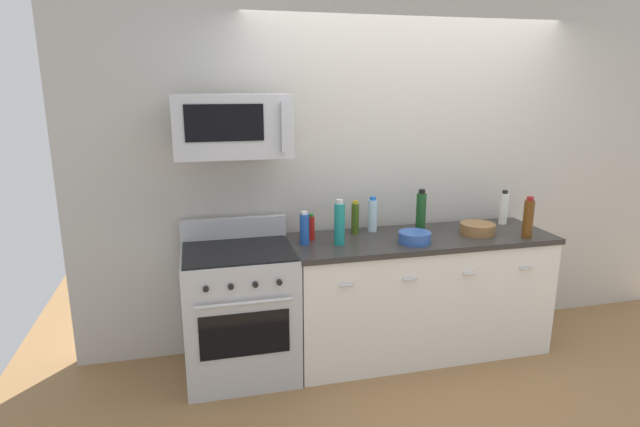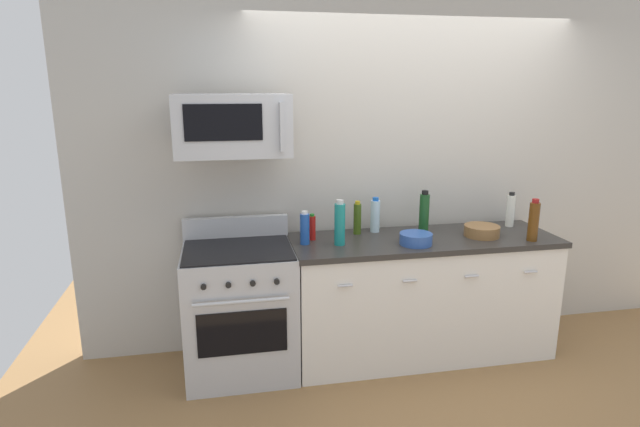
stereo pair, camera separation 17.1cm
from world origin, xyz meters
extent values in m
plane|color=olive|center=(0.00, 0.00, 0.00)|extent=(6.06, 6.06, 0.00)
cube|color=#B7B2A8|center=(0.00, 0.41, 1.35)|extent=(5.05, 0.10, 2.70)
cube|color=silver|center=(0.00, 0.00, 0.44)|extent=(1.93, 0.62, 0.88)
cube|color=#2D2B28|center=(0.00, 0.00, 0.90)|extent=(1.96, 0.65, 0.04)
cube|color=black|center=(0.00, -0.28, 0.05)|extent=(1.93, 0.02, 0.10)
cylinder|color=silver|center=(-0.67, -0.32, 0.72)|extent=(0.10, 0.02, 0.02)
cylinder|color=silver|center=(-0.22, -0.32, 0.72)|extent=(0.10, 0.02, 0.02)
cylinder|color=silver|center=(0.22, -0.32, 0.72)|extent=(0.10, 0.02, 0.02)
cylinder|color=silver|center=(0.67, -0.32, 0.72)|extent=(0.10, 0.02, 0.02)
cube|color=#B7BABF|center=(-1.35, 0.00, 0.46)|extent=(0.76, 0.64, 0.91)
cube|color=black|center=(-1.35, -0.32, 0.45)|extent=(0.58, 0.01, 0.30)
cylinder|color=#B7BABF|center=(-1.35, -0.35, 0.68)|extent=(0.61, 0.02, 0.02)
cube|color=#B7BABF|center=(-1.35, 0.29, 0.99)|extent=(0.76, 0.06, 0.16)
cube|color=black|center=(-1.35, 0.00, 0.92)|extent=(0.73, 0.61, 0.01)
cylinder|color=black|center=(-1.58, -0.33, 0.79)|extent=(0.04, 0.02, 0.04)
cylinder|color=black|center=(-1.43, -0.33, 0.79)|extent=(0.04, 0.02, 0.04)
cylinder|color=black|center=(-1.28, -0.33, 0.79)|extent=(0.04, 0.02, 0.04)
cylinder|color=black|center=(-1.13, -0.33, 0.79)|extent=(0.04, 0.02, 0.04)
cube|color=#B7BABF|center=(-1.35, 0.05, 1.75)|extent=(0.74, 0.40, 0.40)
cube|color=black|center=(-1.41, -0.15, 1.78)|extent=(0.48, 0.01, 0.22)
cube|color=#B7BABF|center=(-1.06, -0.17, 1.75)|extent=(0.02, 0.04, 0.30)
cylinder|color=#1E4CA5|center=(-0.89, 0.01, 1.03)|extent=(0.07, 0.07, 0.22)
cylinder|color=silver|center=(-0.89, 0.01, 1.15)|extent=(0.04, 0.04, 0.02)
cylinder|color=#B21914|center=(-0.82, 0.11, 1.01)|extent=(0.05, 0.05, 0.17)
cylinder|color=#19721E|center=(-0.82, 0.11, 1.10)|extent=(0.03, 0.03, 0.02)
cylinder|color=silver|center=(0.78, 0.17, 1.04)|extent=(0.06, 0.06, 0.25)
cylinder|color=black|center=(0.78, 0.17, 1.18)|extent=(0.04, 0.04, 0.02)
cylinder|color=#197F7A|center=(-0.65, -0.05, 1.07)|extent=(0.08, 0.08, 0.29)
cylinder|color=beige|center=(-0.65, -0.05, 1.23)|extent=(0.05, 0.05, 0.03)
cylinder|color=silver|center=(-0.31, 0.22, 1.04)|extent=(0.07, 0.07, 0.24)
cylinder|color=blue|center=(-0.31, 0.22, 1.17)|extent=(0.05, 0.05, 0.02)
cylinder|color=#385114|center=(-0.46, 0.19, 1.03)|extent=(0.06, 0.06, 0.23)
cylinder|color=#B29919|center=(-0.46, 0.19, 1.16)|extent=(0.04, 0.04, 0.02)
cylinder|color=#19471E|center=(0.03, 0.10, 1.07)|extent=(0.07, 0.07, 0.30)
cylinder|color=black|center=(0.03, 0.10, 1.23)|extent=(0.05, 0.05, 0.03)
cylinder|color=#59330F|center=(0.73, -0.22, 1.06)|extent=(0.07, 0.07, 0.28)
cylinder|color=maroon|center=(0.73, -0.22, 1.21)|extent=(0.05, 0.05, 0.03)
cylinder|color=brown|center=(0.43, -0.04, 0.96)|extent=(0.26, 0.26, 0.08)
torus|color=brown|center=(0.43, -0.04, 0.99)|extent=(0.26, 0.26, 0.01)
cylinder|color=brown|center=(0.43, -0.04, 0.93)|extent=(0.14, 0.14, 0.01)
cylinder|color=#2D519E|center=(-0.12, -0.14, 0.96)|extent=(0.23, 0.23, 0.08)
torus|color=#2D519E|center=(-0.12, -0.14, 0.99)|extent=(0.23, 0.23, 0.01)
cylinder|color=#2D519E|center=(-0.12, -0.14, 0.93)|extent=(0.13, 0.13, 0.01)
camera|label=1|loc=(-1.61, -3.37, 2.01)|focal=28.97mm
camera|label=2|loc=(-1.44, -3.40, 2.01)|focal=28.97mm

